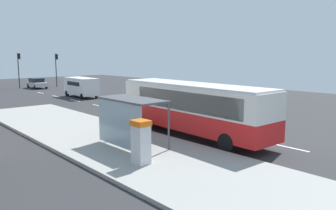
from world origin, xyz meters
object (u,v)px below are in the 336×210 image
recycling_bin_orange (133,124)px  traffic_light_median (19,65)px  bus (192,106)px  white_van (81,86)px  recycling_bin_green (120,121)px  ticket_machine (141,142)px  sedan_near (37,83)px  recycling_bin_red (126,122)px  traffic_light_near_side (56,65)px  bus_shelter (127,110)px  recycling_bin_yellow (114,119)px

recycling_bin_orange → traffic_light_median: size_ratio=0.18×
bus → white_van: (3.91, 21.89, -0.50)m
recycling_bin_orange → recycling_bin_green: same height
traffic_light_median → ticket_machine: bearing=-101.1°
bus → sedan_near: 36.49m
bus → recycling_bin_red: bus is taller
white_van → recycling_bin_green: (-6.40, -17.76, -0.69)m
traffic_light_near_side → traffic_light_median: bearing=162.6°
traffic_light_near_side → sedan_near: bearing=-179.1°
white_van → traffic_light_near_side: traffic_light_near_side is taller
ticket_machine → bus_shelter: 3.05m
recycling_bin_red → bus_shelter: bus_shelter is taller
recycling_bin_yellow → traffic_light_median: bearing=82.1°
recycling_bin_green → traffic_light_near_side: traffic_light_near_side is taller
ticket_machine → recycling_bin_green: (3.37, 6.71, -0.52)m
white_van → traffic_light_near_side: 14.93m
bus → ticket_machine: size_ratio=5.72×
ticket_machine → recycling_bin_orange: 6.31m
sedan_near → bus_shelter: 37.22m
ticket_machine → traffic_light_near_side: (13.07, 38.88, 2.27)m
traffic_light_median → bus_shelter: traffic_light_median is taller
ticket_machine → recycling_bin_green: bearing=63.3°
recycling_bin_orange → recycling_bin_green: 1.40m
recycling_bin_yellow → bus_shelter: size_ratio=0.24×
recycling_bin_yellow → traffic_light_median: traffic_light_median is taller
bus → recycling_bin_red: size_ratio=11.68×
recycling_bin_green → bus_shelter: 4.83m
white_van → traffic_light_near_side: bearing=77.1°
traffic_light_median → recycling_bin_red: bearing=-97.6°
recycling_bin_orange → traffic_light_near_side: (9.70, 33.57, 2.79)m
sedan_near → traffic_light_near_side: 4.15m
ticket_machine → traffic_light_near_side: bearing=71.4°
ticket_machine → recycling_bin_yellow: (3.37, 7.41, -0.52)m
recycling_bin_green → ticket_machine: bearing=-116.7°
recycling_bin_yellow → traffic_light_near_side: traffic_light_near_side is taller
recycling_bin_green → bus_shelter: bus_shelter is taller
recycling_bin_green → traffic_light_median: size_ratio=0.18×
recycling_bin_red → traffic_light_near_side: 34.38m
ticket_machine → recycling_bin_green: 7.53m
bus → traffic_light_median: 38.00m
bus_shelter → recycling_bin_yellow: bearing=65.0°
recycling_bin_orange → traffic_light_near_side: traffic_light_near_side is taller
ticket_machine → recycling_bin_red: bearing=60.7°
bus → sedan_near: bus is taller
white_van → ticket_machine: (-9.77, -24.47, -0.17)m
recycling_bin_red → ticket_machine: bearing=-119.3°
bus → recycling_bin_yellow: bus is taller
recycling_bin_red → bus_shelter: (-2.21, -3.34, 1.44)m
sedan_near → recycling_bin_yellow: (-6.50, -31.42, -0.14)m
recycling_bin_green → recycling_bin_yellow: size_ratio=1.00×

